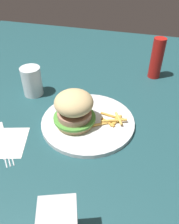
% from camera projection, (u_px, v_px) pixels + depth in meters
% --- Properties ---
extents(ground_plane, '(1.60, 1.60, 0.00)m').
position_uv_depth(ground_plane, '(87.00, 126.00, 0.64)').
color(ground_plane, '#1E474C').
extents(plate, '(0.26, 0.26, 0.01)m').
position_uv_depth(plate, '(90.00, 122.00, 0.64)').
color(plate, silver).
rests_on(plate, ground_plane).
extents(sandwich, '(0.12, 0.12, 0.10)m').
position_uv_depth(sandwich, '(74.00, 109.00, 0.60)').
color(sandwich, tan).
rests_on(sandwich, plate).
extents(fries_pile, '(0.07, 0.09, 0.01)m').
position_uv_depth(fries_pile, '(112.00, 121.00, 0.63)').
color(fries_pile, '#E5B251').
rests_on(fries_pile, plate).
extents(napkin, '(0.14, 0.14, 0.00)m').
position_uv_depth(napkin, '(4.00, 142.00, 0.58)').
color(napkin, white).
rests_on(napkin, ground_plane).
extents(fork, '(0.14, 0.13, 0.00)m').
position_uv_depth(fork, '(4.00, 142.00, 0.58)').
color(fork, silver).
rests_on(fork, napkin).
extents(drink_glass, '(0.06, 0.06, 0.10)m').
position_uv_depth(drink_glass, '(32.00, 82.00, 0.74)').
color(drink_glass, silver).
rests_on(drink_glass, ground_plane).
extents(ketchup_bottle, '(0.04, 0.04, 0.15)m').
position_uv_depth(ketchup_bottle, '(157.00, 58.00, 0.81)').
color(ketchup_bottle, '#B21914').
rests_on(ketchup_bottle, ground_plane).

